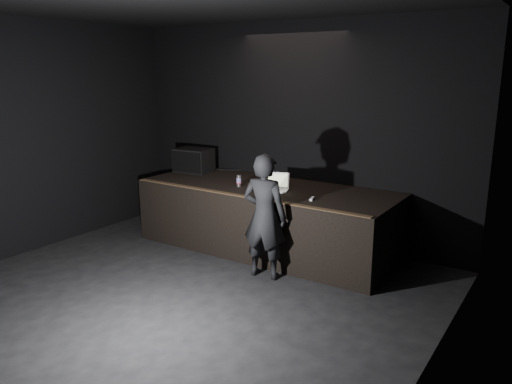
{
  "coord_description": "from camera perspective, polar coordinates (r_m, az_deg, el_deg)",
  "views": [
    {
      "loc": [
        3.97,
        -3.58,
        2.74
      ],
      "look_at": [
        0.08,
        2.3,
        1.01
      ],
      "focal_mm": 35.0,
      "sensor_mm": 36.0,
      "label": 1
    }
  ],
  "objects": [
    {
      "name": "ground",
      "position": [
        6.01,
        -13.25,
        -13.75
      ],
      "size": [
        7.0,
        7.0,
        0.0
      ],
      "primitive_type": "plane",
      "color": "black",
      "rests_on": "ground"
    },
    {
      "name": "riser_lip",
      "position": [
        7.08,
        -1.82,
        -0.4
      ],
      "size": [
        3.92,
        0.1,
        0.01
      ],
      "primitive_type": "cube",
      "color": "brown",
      "rests_on": "stage_riser"
    },
    {
      "name": "room_walls",
      "position": [
        5.4,
        -14.43,
        5.69
      ],
      "size": [
        6.1,
        7.1,
        3.52
      ],
      "color": "black",
      "rests_on": "ground"
    },
    {
      "name": "person",
      "position": [
        6.63,
        0.98,
        -2.81
      ],
      "size": [
        0.67,
        0.48,
        1.7
      ],
      "primitive_type": "imported",
      "rotation": [
        0.0,
        0.0,
        3.27
      ],
      "color": "black",
      "rests_on": "ground"
    },
    {
      "name": "stage_riser",
      "position": [
        7.79,
        1.23,
        -2.94
      ],
      "size": [
        4.0,
        1.5,
        1.0
      ],
      "primitive_type": "cube",
      "color": "black",
      "rests_on": "ground"
    },
    {
      "name": "beer_can",
      "position": [
        7.64,
        -1.97,
        1.3
      ],
      "size": [
        0.08,
        0.08,
        0.18
      ],
      "color": "silver",
      "rests_on": "stage_riser"
    },
    {
      "name": "wii_remote",
      "position": [
        6.91,
        6.42,
        -0.77
      ],
      "size": [
        0.07,
        0.16,
        0.03
      ],
      "primitive_type": "cube",
      "rotation": [
        0.0,
        0.0,
        0.25
      ],
      "color": "silver",
      "rests_on": "stage_riser"
    },
    {
      "name": "stage_monitor",
      "position": [
        8.78,
        -7.15,
        3.62
      ],
      "size": [
        0.65,
        0.5,
        0.41
      ],
      "rotation": [
        0.0,
        0.0,
        0.09
      ],
      "color": "black",
      "rests_on": "stage_riser"
    },
    {
      "name": "cable",
      "position": [
        8.93,
        -4.81,
        2.57
      ],
      "size": [
        0.94,
        0.48,
        0.02
      ],
      "primitive_type": "cylinder",
      "rotation": [
        0.0,
        1.57,
        0.46
      ],
      "color": "black",
      "rests_on": "stage_riser"
    },
    {
      "name": "plastic_cup",
      "position": [
        7.9,
        0.61,
        1.38
      ],
      "size": [
        0.07,
        0.07,
        0.09
      ],
      "primitive_type": "cylinder",
      "color": "white",
      "rests_on": "stage_riser"
    },
    {
      "name": "laptop",
      "position": [
        7.43,
        2.35,
        0.72
      ],
      "size": [
        0.45,
        0.42,
        0.25
      ],
      "rotation": [
        0.0,
        0.0,
        0.36
      ],
      "color": "white",
      "rests_on": "stage_riser"
    }
  ]
}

